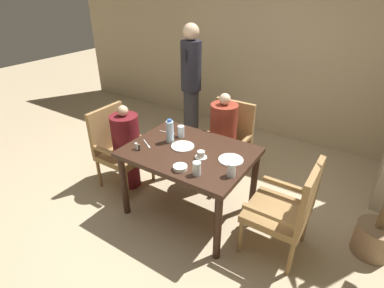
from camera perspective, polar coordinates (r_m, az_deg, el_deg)
The scene contains 21 objects.
ground_plane at distance 3.43m, azimuth -0.43°, elevation -12.39°, with size 16.00×16.00×0.00m, color tan.
wall_back at distance 4.81m, azimuth 15.94°, elevation 17.47°, with size 8.00×0.06×2.80m.
dining_table at distance 3.03m, azimuth -0.48°, elevation -2.84°, with size 1.24×0.93×0.77m.
chair_left_side at distance 3.70m, azimuth -13.90°, elevation -0.27°, with size 0.53×0.53×0.96m.
diner_in_left_chair at distance 3.59m, azimuth -12.29°, elevation -0.48°, with size 0.32×0.32×1.05m.
chair_far_side at distance 3.77m, azimuth 6.87°, elevation 0.99°, with size 0.53×0.53×0.96m.
diner_in_far_chair at distance 3.62m, azimuth 5.87°, elevation 1.16°, with size 0.32×0.32×1.15m.
chair_right_side at distance 2.80m, azimuth 17.82°, elevation -11.50°, with size 0.53×0.53×0.96m.
standing_host at distance 4.48m, azimuth -0.17°, elevation 11.74°, with size 0.30×0.33×1.76m.
plate_main_left at distance 2.84m, azimuth 7.41°, elevation -3.01°, with size 0.24×0.24×0.01m.
plate_main_right at distance 3.04m, azimuth -1.79°, elevation -0.43°, with size 0.24×0.24×0.01m.
teacup_with_saucer at distance 2.84m, azimuth 1.72°, elevation -2.09°, with size 0.12×0.12×0.07m.
bowl_small at distance 2.68m, azimuth -2.27°, elevation -4.52°, with size 0.13×0.13×0.04m.
water_bottle at distance 3.10m, azimuth -4.24°, elevation 2.41°, with size 0.08×0.08×0.25m.
glass_tall_near at distance 2.59m, azimuth 7.51°, elevation -4.88°, with size 0.07×0.07×0.13m.
glass_tall_mid at distance 2.59m, azimuth 0.92°, elevation -4.68°, with size 0.07×0.07×0.13m.
glass_tall_far at distance 3.22m, azimuth -2.11°, elevation 2.42°, with size 0.07×0.07×0.13m.
salt_shaker at distance 3.04m, azimuth -10.59°, elevation -0.39°, with size 0.03×0.03×0.07m.
pepper_shaker at distance 3.01m, azimuth -10.04°, elevation -0.62°, with size 0.03×0.03×0.06m.
fork_beside_plate at distance 3.33m, azimuth -4.47°, elevation 2.20°, with size 0.18×0.05×0.00m.
knife_beside_plate at distance 3.12m, azimuth -8.55°, elevation -0.01°, with size 0.17×0.11×0.00m.
Camera 1 is at (1.43, -2.15, 2.26)m, focal length 28.00 mm.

